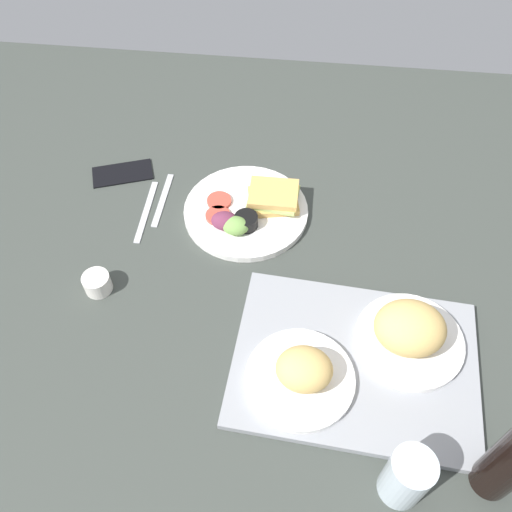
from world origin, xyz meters
TOP-DOWN VIEW (x-y plane):
  - ground_plane at (0.00, 0.00)cm, footprint 190.00×150.00cm
  - serving_tray at (-18.82, 23.49)cm, footprint 47.13×35.97cm
  - bread_plate_near at (-28.15, 18.72)cm, footprint 20.43×20.43cm
  - bread_plate_far at (-9.09, 28.54)cm, footprint 19.84×19.84cm
  - plate_with_salad at (5.36, -11.67)cm, footprint 28.39×28.39cm
  - drinking_glass at (-26.04, 44.74)cm, footprint 7.01×7.01cm
  - soda_bottle at (-40.82, 41.94)cm, footprint 6.40×6.40cm
  - espresso_cup at (33.66, 12.02)cm, footprint 5.60×5.60cm
  - fork at (26.02, -14.08)cm, footprint 1.75×17.03cm
  - knife at (29.02, -10.08)cm, footprint 1.51×19.01cm
  - cell_phone at (37.72, -21.66)cm, footprint 15.98×11.60cm

SIDE VIEW (x-z plane):
  - ground_plane at x=0.00cm, z-range -3.00..0.00cm
  - fork at x=26.02cm, z-range 0.00..0.50cm
  - knife at x=29.02cm, z-range 0.00..0.50cm
  - cell_phone at x=37.72cm, z-range 0.00..0.80cm
  - serving_tray at x=-18.82cm, z-range 0.00..1.60cm
  - plate_with_salad at x=5.36cm, z-range -0.99..4.41cm
  - espresso_cup at x=33.66cm, z-range 0.00..4.00cm
  - bread_plate_far at x=-9.09cm, z-range 0.32..8.57cm
  - bread_plate_near at x=-28.15cm, z-range 0.71..11.00cm
  - drinking_glass at x=-26.04cm, z-range 0.00..12.22cm
  - soda_bottle at x=-40.82cm, z-range 0.00..20.41cm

